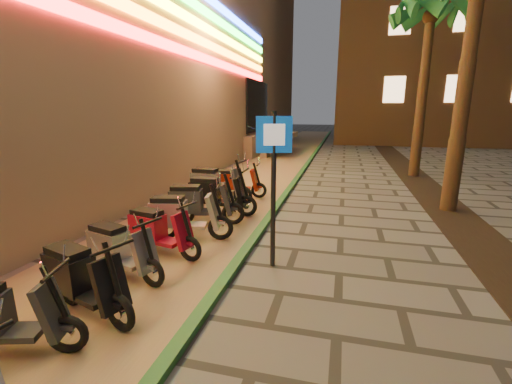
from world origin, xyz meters
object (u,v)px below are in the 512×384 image
(scooter_5, at_px, (81,278))
(scooter_8, at_px, (181,216))
(scooter_10, at_px, (215,194))
(scooter_6, at_px, (119,249))
(scooter_9, at_px, (198,203))
(scooter_11, at_px, (214,184))
(scooter_12, at_px, (235,182))
(pedestrian_sign, at_px, (274,169))
(scooter_7, at_px, (158,230))

(scooter_5, distance_m, scooter_8, 2.74)
(scooter_8, height_order, scooter_10, scooter_10)
(scooter_6, xyz_separation_m, scooter_9, (0.18, 2.69, 0.06))
(scooter_11, height_order, scooter_12, scooter_11)
(scooter_6, xyz_separation_m, scooter_10, (0.27, 3.56, 0.07))
(scooter_9, relative_size, scooter_10, 0.99)
(pedestrian_sign, distance_m, scooter_10, 3.49)
(scooter_11, bearing_deg, pedestrian_sign, -51.62)
(pedestrian_sign, distance_m, scooter_5, 3.17)
(pedestrian_sign, relative_size, scooter_7, 1.71)
(pedestrian_sign, xyz_separation_m, scooter_10, (-2.04, 2.58, -1.16))
(scooter_6, relative_size, scooter_8, 0.90)
(scooter_5, height_order, scooter_8, scooter_8)
(scooter_5, xyz_separation_m, scooter_11, (-0.30, 5.61, 0.07))
(scooter_6, relative_size, scooter_7, 0.99)
(pedestrian_sign, bearing_deg, scooter_7, 163.05)
(scooter_7, bearing_deg, scooter_6, -86.84)
(scooter_7, bearing_deg, scooter_9, 101.16)
(pedestrian_sign, xyz_separation_m, scooter_7, (-2.17, -0.04, -1.23))
(scooter_5, relative_size, scooter_9, 0.92)
(scooter_7, relative_size, scooter_9, 0.88)
(pedestrian_sign, height_order, scooter_12, pedestrian_sign)
(scooter_5, xyz_separation_m, scooter_8, (0.08, 2.74, 0.03))
(scooter_5, distance_m, scooter_11, 5.62)
(pedestrian_sign, height_order, scooter_5, pedestrian_sign)
(pedestrian_sign, height_order, scooter_11, pedestrian_sign)
(scooter_6, relative_size, scooter_9, 0.88)
(scooter_7, relative_size, scooter_10, 0.88)
(scooter_10, distance_m, scooter_12, 1.82)
(scooter_6, relative_size, scooter_12, 0.98)
(scooter_9, distance_m, scooter_11, 1.93)
(scooter_7, height_order, scooter_9, scooter_9)
(pedestrian_sign, distance_m, scooter_8, 2.50)
(pedestrian_sign, xyz_separation_m, scooter_8, (-2.07, 0.74, -1.18))
(scooter_8, xyz_separation_m, scooter_12, (-0.01, 3.65, -0.05))
(scooter_8, height_order, scooter_11, scooter_11)
(scooter_11, bearing_deg, scooter_8, -78.21)
(scooter_10, bearing_deg, scooter_11, 110.04)
(scooter_8, relative_size, scooter_10, 0.97)
(scooter_8, relative_size, scooter_11, 0.92)
(scooter_5, bearing_deg, scooter_11, 110.41)
(scooter_11, bearing_deg, scooter_12, 68.53)
(scooter_6, height_order, scooter_10, scooter_10)
(scooter_5, relative_size, scooter_7, 1.04)
(scooter_6, distance_m, scooter_12, 5.38)
(scooter_5, relative_size, scooter_8, 0.94)
(scooter_5, distance_m, scooter_9, 3.70)
(scooter_6, bearing_deg, scooter_8, 97.53)
(scooter_9, bearing_deg, scooter_6, -107.27)
(scooter_8, xyz_separation_m, scooter_9, (-0.07, 0.97, 0.01))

